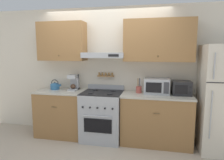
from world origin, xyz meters
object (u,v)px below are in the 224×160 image
object	(u,v)px
tea_kettle	(55,86)
toaster_oven	(182,88)
stove_range	(102,116)
refrigerator	(224,99)
coffee_maker	(74,82)
utensil_crock	(139,89)
microwave	(157,86)

from	to	relation	value
tea_kettle	toaster_oven	size ratio (longest dim) A/B	0.71
stove_range	refrigerator	world-z (taller)	refrigerator
refrigerator	toaster_oven	xyz separation A→B (m)	(-0.67, 0.14, 0.14)
stove_range	coffee_maker	world-z (taller)	coffee_maker
coffee_maker	tea_kettle	bearing A→B (deg)	-175.24
stove_range	toaster_oven	distance (m)	1.56
coffee_maker	utensil_crock	world-z (taller)	coffee_maker
stove_range	refrigerator	bearing A→B (deg)	-0.61
stove_range	toaster_oven	xyz separation A→B (m)	(1.44, 0.12, 0.58)
refrigerator	stove_range	bearing A→B (deg)	179.39
stove_range	tea_kettle	world-z (taller)	tea_kettle
microwave	utensil_crock	xyz separation A→B (m)	(-0.32, -0.02, -0.07)
refrigerator	coffee_maker	distance (m)	2.75
stove_range	microwave	xyz separation A→B (m)	(1.01, 0.14, 0.59)
microwave	utensil_crock	distance (m)	0.33
tea_kettle	utensil_crock	bearing A→B (deg)	0.00
stove_range	coffee_maker	bearing A→B (deg)	166.42
utensil_crock	stove_range	bearing A→B (deg)	-170.20
stove_range	utensil_crock	distance (m)	0.87
coffee_maker	utensil_crock	size ratio (longest dim) A/B	1.12
stove_range	toaster_oven	world-z (taller)	toaster_oven
stove_range	toaster_oven	bearing A→B (deg)	4.60
stove_range	utensil_crock	world-z (taller)	utensil_crock
microwave	tea_kettle	bearing A→B (deg)	-179.50
refrigerator	microwave	size ratio (longest dim) A/B	3.98
tea_kettle	utensil_crock	xyz separation A→B (m)	(1.71, 0.00, -0.00)
tea_kettle	toaster_oven	bearing A→B (deg)	-0.04
coffee_maker	utensil_crock	xyz separation A→B (m)	(1.31, -0.03, -0.09)
refrigerator	microwave	distance (m)	1.13
tea_kettle	coffee_maker	size ratio (longest dim) A/B	0.75
microwave	toaster_oven	xyz separation A→B (m)	(0.44, -0.02, -0.02)
utensil_crock	refrigerator	bearing A→B (deg)	-5.58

